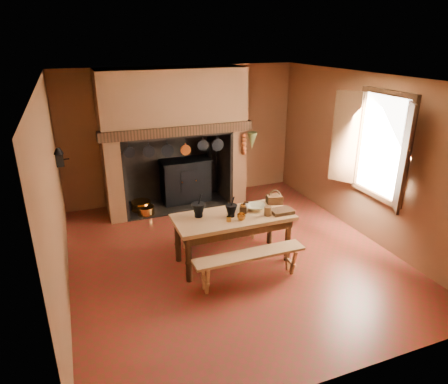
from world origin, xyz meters
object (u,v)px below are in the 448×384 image
Objects in this scene: iron_range at (186,180)px; bench_front at (250,261)px; coffee_grinder at (243,209)px; work_table at (233,223)px; wicker_basket at (274,199)px; mixing_bowl at (256,207)px.

iron_range reaches higher than bench_front.
work_table is at bearing -142.47° from coffee_grinder.
iron_range is 0.88× the size of work_table.
wicker_basket is at bearing 13.75° from work_table.
bench_front is at bearing -80.59° from coffee_grinder.
work_table is 0.27m from coffee_grinder.
iron_range is 9.39× the size of coffee_grinder.
iron_range reaches higher than work_table.
wicker_basket is (0.81, 0.20, 0.20)m from work_table.
bench_front is (0.00, -0.63, -0.32)m from work_table.
coffee_grinder is at bearing -169.71° from mixing_bowl.
iron_range is 3.26m from bench_front.
iron_range is 5.35× the size of mixing_bowl.
coffee_grinder reaches higher than work_table.
mixing_bowl is 1.06× the size of wicker_basket.
wicker_basket is at bearing -71.46° from iron_range.
bench_front is 9.74× the size of coffee_grinder.
mixing_bowl reaches higher than bench_front.
wicker_basket reaches higher than work_table.
work_table is 0.70m from bench_front.
bench_front is at bearing -121.17° from wicker_basket.
coffee_grinder is at bearing -152.72° from wicker_basket.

